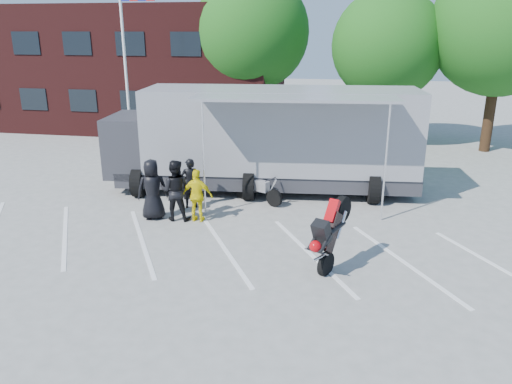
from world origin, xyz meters
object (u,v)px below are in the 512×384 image
(tree_right, at_px, (502,26))
(spectator_leather_a, at_px, (152,189))
(parked_motorcycle, at_px, (258,202))
(spectator_hivis, at_px, (197,196))
(stunt_bike_rider, at_px, (337,264))
(flagpole, at_px, (129,45))
(transporter_truck, at_px, (267,190))
(tree_left, at_px, (251,32))
(spectator_leather_b, at_px, (190,183))
(tree_mid, at_px, (387,46))
(spectator_leather_c, at_px, (175,190))

(tree_right, bearing_deg, spectator_leather_a, -136.83)
(parked_motorcycle, distance_m, spectator_hivis, 2.71)
(parked_motorcycle, height_order, spectator_leather_a, spectator_leather_a)
(tree_right, relative_size, stunt_bike_rider, 4.49)
(spectator_hivis, bearing_deg, parked_motorcycle, -123.49)
(flagpole, xyz_separation_m, transporter_truck, (6.75, -3.71, -5.05))
(tree_left, distance_m, tree_right, 12.10)
(spectator_hivis, bearing_deg, spectator_leather_b, -59.72)
(transporter_truck, xyz_separation_m, spectator_leather_a, (-3.03, -3.54, 0.96))
(transporter_truck, distance_m, stunt_bike_rider, 6.42)
(flagpole, bearing_deg, spectator_leather_a, -62.85)
(spectator_leather_b, relative_size, spectator_hivis, 1.01)
(parked_motorcycle, xyz_separation_m, stunt_bike_rider, (2.88, -4.33, 0.00))
(transporter_truck, bearing_deg, spectator_leather_a, -136.27)
(transporter_truck, xyz_separation_m, parked_motorcycle, (-0.06, -1.43, 0.00))
(spectator_leather_b, distance_m, spectator_hivis, 1.33)
(flagpole, bearing_deg, tree_mid, 23.97)
(flagpole, xyz_separation_m, spectator_leather_c, (4.45, -7.21, -4.09))
(flagpole, distance_m, parked_motorcycle, 9.83)
(spectator_hivis, bearing_deg, spectator_leather_c, 1.81)
(flagpole, xyz_separation_m, stunt_bike_rider, (9.56, -9.47, -5.05))
(spectator_leather_c, bearing_deg, spectator_leather_b, -100.02)
(tree_left, height_order, spectator_leather_b, tree_left)
(spectator_leather_c, bearing_deg, transporter_truck, -128.31)
(flagpole, xyz_separation_m, spectator_hivis, (5.17, -7.22, -4.22))
(tree_left, bearing_deg, transporter_truck, -75.55)
(transporter_truck, height_order, stunt_bike_rider, transporter_truck)
(tree_mid, xyz_separation_m, parked_motorcycle, (-4.56, -10.14, -4.94))
(spectator_leather_a, xyz_separation_m, spectator_hivis, (1.45, 0.03, -0.13))
(transporter_truck, height_order, spectator_leather_c, spectator_leather_c)
(flagpole, distance_m, transporter_truck, 9.21)
(tree_right, xyz_separation_m, parked_motorcycle, (-9.56, -9.64, -5.88))
(spectator_leather_b, bearing_deg, tree_right, -159.70)
(tree_left, bearing_deg, stunt_bike_rider, -71.03)
(spectator_leather_a, distance_m, spectator_hivis, 1.46)
(tree_right, relative_size, transporter_truck, 0.77)
(flagpole, height_order, spectator_leather_b, flagpole)
(tree_left, bearing_deg, tree_right, -7.13)
(tree_right, bearing_deg, spectator_leather_b, -137.97)
(tree_left, relative_size, parked_motorcycle, 4.33)
(transporter_truck, bearing_deg, flagpole, 145.47)
(flagpole, height_order, stunt_bike_rider, flagpole)
(flagpole, relative_size, tree_left, 0.93)
(stunt_bike_rider, bearing_deg, transporter_truck, 141.67)
(flagpole, relative_size, spectator_hivis, 4.79)
(tree_left, height_order, stunt_bike_rider, tree_left)
(stunt_bike_rider, height_order, spectator_leather_b, spectator_leather_b)
(tree_mid, relative_size, tree_right, 0.84)
(tree_right, height_order, transporter_truck, tree_right)
(tree_right, relative_size, spectator_leather_c, 4.72)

